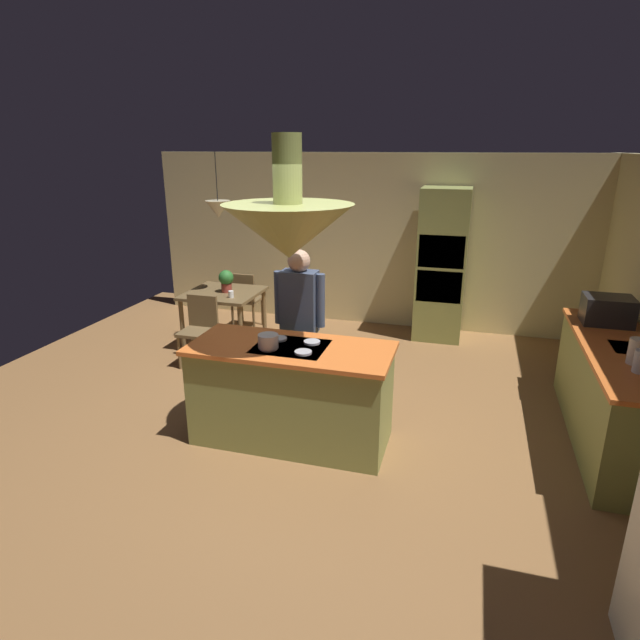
{
  "coord_description": "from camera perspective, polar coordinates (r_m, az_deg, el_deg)",
  "views": [
    {
      "loc": [
        1.47,
        -4.33,
        2.63
      ],
      "look_at": [
        0.1,
        0.4,
        1.0
      ],
      "focal_mm": 29.52,
      "sensor_mm": 36.0,
      "label": 1
    }
  ],
  "objects": [
    {
      "name": "pendant_light_over_table",
      "position": [
        7.03,
        -10.98,
        11.71
      ],
      "size": [
        0.32,
        0.32,
        0.82
      ],
      "color": "beige"
    },
    {
      "name": "cooking_pot_on_cooktop",
      "position": [
        4.61,
        -5.63,
        -2.29
      ],
      "size": [
        0.18,
        0.18,
        0.12
      ],
      "primitive_type": "cylinder",
      "color": "#B2B2B7",
      "rests_on": "kitchen_island"
    },
    {
      "name": "person_at_island",
      "position": [
        5.34,
        -2.22,
        0.08
      ],
      "size": [
        0.53,
        0.22,
        1.68
      ],
      "color": "tan",
      "rests_on": "ground"
    },
    {
      "name": "wall_back",
      "position": [
        8.04,
        5.43,
        8.52
      ],
      "size": [
        6.8,
        0.1,
        2.55
      ],
      "primitive_type": "cube",
      "color": "beige",
      "rests_on": "ground"
    },
    {
      "name": "ground",
      "position": [
        5.28,
        -2.3,
        -11.6
      ],
      "size": [
        8.16,
        8.16,
        0.0
      ],
      "primitive_type": "plane",
      "color": "olive"
    },
    {
      "name": "potted_plant_on_table",
      "position": [
        7.18,
        -10.14,
        4.31
      ],
      "size": [
        0.2,
        0.2,
        0.3
      ],
      "color": "#99382D",
      "rests_on": "dining_table"
    },
    {
      "name": "chair_by_back_wall",
      "position": [
        7.9,
        -8.16,
        2.52
      ],
      "size": [
        0.4,
        0.4,
        0.87
      ],
      "rotation": [
        0.0,
        0.0,
        3.14
      ],
      "color": "brown",
      "rests_on": "ground"
    },
    {
      "name": "range_hood",
      "position": [
        4.43,
        -3.45,
        9.93
      ],
      "size": [
        1.1,
        1.1,
        1.0
      ],
      "color": "#8C934C"
    },
    {
      "name": "counter_run_right",
      "position": [
        5.56,
        29.21,
        -6.99
      ],
      "size": [
        0.73,
        2.32,
        0.93
      ],
      "color": "#8C934C",
      "rests_on": "ground"
    },
    {
      "name": "canister_sugar",
      "position": [
        5.0,
        31.07,
        -2.93
      ],
      "size": [
        0.12,
        0.12,
        0.22
      ],
      "primitive_type": "cylinder",
      "color": "silver",
      "rests_on": "counter_run_right"
    },
    {
      "name": "microwave_on_counter",
      "position": [
        5.99,
        28.73,
        0.94
      ],
      "size": [
        0.46,
        0.36,
        0.28
      ],
      "primitive_type": "cube",
      "color": "#232326",
      "rests_on": "counter_run_right"
    },
    {
      "name": "chair_facing_island",
      "position": [
        6.73,
        -12.9,
        -0.58
      ],
      "size": [
        0.4,
        0.4,
        0.87
      ],
      "color": "brown",
      "rests_on": "ground"
    },
    {
      "name": "oven_tower",
      "position": [
        7.55,
        13.04,
        5.81
      ],
      "size": [
        0.66,
        0.62,
        2.11
      ],
      "color": "#8C934C",
      "rests_on": "ground"
    },
    {
      "name": "kitchen_island",
      "position": [
        4.89,
        -3.11,
        -7.93
      ],
      "size": [
        1.83,
        0.81,
        0.95
      ],
      "color": "#8C934C",
      "rests_on": "ground"
    },
    {
      "name": "dining_table",
      "position": [
        7.27,
        -10.41,
        2.23
      ],
      "size": [
        0.96,
        0.93,
        0.76
      ],
      "color": "brown",
      "rests_on": "ground"
    },
    {
      "name": "cup_on_table",
      "position": [
        6.93,
        -9.63,
        2.77
      ],
      "size": [
        0.07,
        0.07,
        0.09
      ],
      "primitive_type": "cylinder",
      "color": "white",
      "rests_on": "dining_table"
    }
  ]
}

